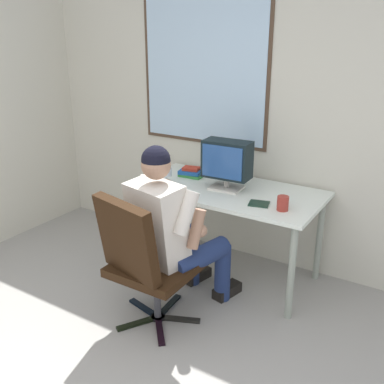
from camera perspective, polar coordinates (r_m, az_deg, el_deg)
name	(u,v)px	position (r m, az deg, el deg)	size (l,w,h in m)	color
wall_rear	(270,109)	(3.70, 9.88, 10.34)	(4.64, 0.08, 2.60)	beige
desk	(227,199)	(3.54, 4.46, -0.83)	(1.48, 0.76, 0.75)	gray
office_chair	(143,257)	(2.95, -6.31, -8.26)	(0.60, 0.65, 0.96)	black
person_seated	(173,229)	(3.07, -2.44, -4.69)	(0.62, 0.87, 1.25)	navy
crt_monitor	(227,161)	(3.44, 4.47, 4.00)	(0.38, 0.21, 0.38)	beige
wine_glass	(166,173)	(3.54, -3.33, 2.44)	(0.09, 0.09, 0.15)	silver
book_stack	(191,172)	(3.80, -0.12, 2.50)	(0.22, 0.16, 0.08)	#2E7C38
cd_case	(259,204)	(3.23, 8.54, -1.48)	(0.17, 0.16, 0.01)	#193226
coffee_mug	(283,203)	(3.14, 11.50, -1.42)	(0.08, 0.08, 0.10)	#9B3027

